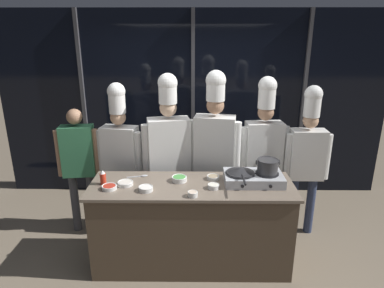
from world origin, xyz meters
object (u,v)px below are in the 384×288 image
(prep_bowl_rice, at_px, (146,188))
(prep_bowl_onion, at_px, (125,183))
(prep_bowl_chili_flakes, at_px, (109,187))
(serving_spoon_slotted, at_px, (141,176))
(chef_sous, at_px, (169,147))
(prep_bowl_scallions, at_px, (179,178))
(squeeze_bottle_chili, at_px, (103,178))
(chef_head, at_px, (120,150))
(stock_pot, at_px, (268,166))
(portable_stove, at_px, (253,178))
(prep_bowl_garlic, at_px, (213,186))
(chef_line, at_px, (214,145))
(frying_pan, at_px, (240,171))
(person_guest, at_px, (79,159))
(prep_bowl_chicken, at_px, (193,194))
(chef_pastry, at_px, (263,147))
(prep_bowl_mushrooms, at_px, (213,177))

(prep_bowl_rice, height_order, prep_bowl_onion, prep_bowl_rice)
(prep_bowl_chili_flakes, xyz_separation_m, serving_spoon_slotted, (0.27, 0.30, -0.01))
(chef_sous, bearing_deg, prep_bowl_scallions, 94.09)
(squeeze_bottle_chili, xyz_separation_m, chef_head, (0.05, 0.63, 0.07))
(chef_head, bearing_deg, prep_bowl_onion, 115.15)
(stock_pot, bearing_deg, portable_stove, -179.91)
(prep_bowl_rice, bearing_deg, prep_bowl_chili_flakes, 174.17)
(prep_bowl_chili_flakes, distance_m, chef_sous, 0.90)
(prep_bowl_chili_flakes, relative_size, prep_bowl_garlic, 1.32)
(prep_bowl_rice, distance_m, chef_head, 0.88)
(prep_bowl_chili_flakes, bearing_deg, chef_sous, 52.54)
(prep_bowl_rice, relative_size, chef_line, 0.07)
(frying_pan, relative_size, prep_bowl_onion, 3.26)
(person_guest, bearing_deg, prep_bowl_chicken, 139.63)
(prep_bowl_rice, xyz_separation_m, chef_line, (0.70, 0.73, 0.21))
(prep_bowl_rice, bearing_deg, prep_bowl_chicken, -14.27)
(stock_pot, distance_m, prep_bowl_scallions, 0.91)
(stock_pot, xyz_separation_m, chef_pastry, (0.07, 0.61, -0.01))
(prep_bowl_onion, bearing_deg, prep_bowl_rice, -29.96)
(person_guest, height_order, chef_sous, chef_sous)
(prep_bowl_mushrooms, relative_size, chef_head, 0.07)
(prep_bowl_rice, xyz_separation_m, prep_bowl_garlic, (0.66, 0.06, -0.00))
(prep_bowl_rice, xyz_separation_m, chef_pastry, (1.28, 0.81, 0.15))
(portable_stove, relative_size, chef_head, 0.32)
(squeeze_bottle_chili, xyz_separation_m, prep_bowl_rice, (0.45, -0.15, -0.05))
(prep_bowl_rice, relative_size, prep_bowl_garlic, 1.23)
(frying_pan, bearing_deg, stock_pot, 0.87)
(prep_bowl_chicken, bearing_deg, prep_bowl_mushrooms, 62.24)
(prep_bowl_mushrooms, xyz_separation_m, prep_bowl_garlic, (-0.01, -0.22, 0.00))
(prep_bowl_chili_flakes, height_order, person_guest, person_guest)
(chef_head, xyz_separation_m, chef_pastry, (1.69, 0.04, 0.04))
(prep_bowl_scallions, height_order, chef_head, chef_head)
(portable_stove, relative_size, prep_bowl_scallions, 3.70)
(prep_bowl_onion, height_order, chef_sous, chef_sous)
(prep_bowl_mushrooms, height_order, person_guest, person_guest)
(prep_bowl_chicken, xyz_separation_m, prep_bowl_chili_flakes, (-0.82, 0.15, -0.01))
(frying_pan, height_order, chef_line, chef_line)
(frying_pan, xyz_separation_m, prep_bowl_scallions, (-0.62, 0.03, -0.10))
(chef_sous, xyz_separation_m, chef_pastry, (1.11, 0.07, -0.02))
(prep_bowl_scallions, bearing_deg, prep_bowl_garlic, -26.33)
(stock_pot, height_order, prep_bowl_mushrooms, stock_pot)
(serving_spoon_slotted, xyz_separation_m, chef_head, (-0.31, 0.44, 0.13))
(chef_pastry, bearing_deg, prep_bowl_chicken, 43.16)
(prep_bowl_chicken, height_order, chef_pastry, chef_pastry)
(chef_pastry, bearing_deg, portable_stove, 65.87)
(portable_stove, relative_size, person_guest, 0.38)
(prep_bowl_chili_flakes, bearing_deg, stock_pot, 5.94)
(portable_stove, bearing_deg, prep_bowl_onion, -176.85)
(prep_bowl_chili_flakes, xyz_separation_m, chef_head, (-0.04, 0.74, 0.12))
(stock_pot, distance_m, prep_bowl_rice, 1.23)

